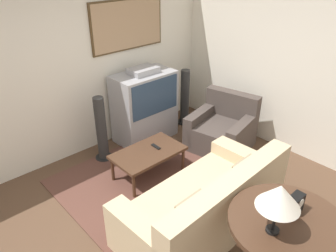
{
  "coord_description": "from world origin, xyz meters",
  "views": [
    {
      "loc": [
        -1.76,
        -2.03,
        2.82
      ],
      "look_at": [
        0.8,
        0.77,
        0.75
      ],
      "focal_mm": 35.0,
      "sensor_mm": 36.0,
      "label": 1
    }
  ],
  "objects_px": {
    "armchair": "(222,131)",
    "table_lamp": "(279,197)",
    "tv": "(145,106)",
    "console_table": "(288,228)",
    "speaker_tower_left": "(101,131)",
    "couch": "(206,206)",
    "mantel_clock": "(295,204)",
    "coffee_table": "(148,154)",
    "speaker_tower_right": "(185,99)"
  },
  "relations": [
    {
      "from": "coffee_table",
      "to": "mantel_clock",
      "type": "relative_size",
      "value": 5.56
    },
    {
      "from": "armchair",
      "to": "speaker_tower_left",
      "type": "height_order",
      "value": "speaker_tower_left"
    },
    {
      "from": "armchair",
      "to": "couch",
      "type": "bearing_deg",
      "value": -68.67
    },
    {
      "from": "mantel_clock",
      "to": "speaker_tower_right",
      "type": "relative_size",
      "value": 0.17
    },
    {
      "from": "coffee_table",
      "to": "speaker_tower_right",
      "type": "bearing_deg",
      "value": 28.01
    },
    {
      "from": "mantel_clock",
      "to": "speaker_tower_left",
      "type": "xyz_separation_m",
      "value": [
        -0.17,
        2.87,
        -0.41
      ]
    },
    {
      "from": "tv",
      "to": "coffee_table",
      "type": "relative_size",
      "value": 1.26
    },
    {
      "from": "armchair",
      "to": "table_lamp",
      "type": "relative_size",
      "value": 2.22
    },
    {
      "from": "speaker_tower_left",
      "to": "couch",
      "type": "bearing_deg",
      "value": -87.47
    },
    {
      "from": "mantel_clock",
      "to": "speaker_tower_left",
      "type": "relative_size",
      "value": 0.17
    },
    {
      "from": "speaker_tower_left",
      "to": "mantel_clock",
      "type": "bearing_deg",
      "value": -86.52
    },
    {
      "from": "coffee_table",
      "to": "mantel_clock",
      "type": "distance_m",
      "value": 2.15
    },
    {
      "from": "coffee_table",
      "to": "console_table",
      "type": "xyz_separation_m",
      "value": [
        -0.19,
        -2.12,
        0.37
      ]
    },
    {
      "from": "mantel_clock",
      "to": "couch",
      "type": "bearing_deg",
      "value": 95.53
    },
    {
      "from": "table_lamp",
      "to": "mantel_clock",
      "type": "xyz_separation_m",
      "value": [
        0.34,
        -0.0,
        -0.27
      ]
    },
    {
      "from": "table_lamp",
      "to": "tv",
      "type": "bearing_deg",
      "value": 70.77
    },
    {
      "from": "speaker_tower_right",
      "to": "coffee_table",
      "type": "bearing_deg",
      "value": -151.99
    },
    {
      "from": "couch",
      "to": "mantel_clock",
      "type": "xyz_separation_m",
      "value": [
        0.09,
        -0.91,
        0.58
      ]
    },
    {
      "from": "coffee_table",
      "to": "console_table",
      "type": "distance_m",
      "value": 2.16
    },
    {
      "from": "mantel_clock",
      "to": "tv",
      "type": "bearing_deg",
      "value": 76.86
    },
    {
      "from": "table_lamp",
      "to": "speaker_tower_right",
      "type": "bearing_deg",
      "value": 56.77
    },
    {
      "from": "tv",
      "to": "console_table",
      "type": "height_order",
      "value": "tv"
    },
    {
      "from": "coffee_table",
      "to": "mantel_clock",
      "type": "bearing_deg",
      "value": -91.41
    },
    {
      "from": "couch",
      "to": "mantel_clock",
      "type": "bearing_deg",
      "value": 93.42
    },
    {
      "from": "speaker_tower_left",
      "to": "speaker_tower_right",
      "type": "distance_m",
      "value": 1.72
    },
    {
      "from": "table_lamp",
      "to": "coffee_table",
      "type": "bearing_deg",
      "value": 79.4
    },
    {
      "from": "tv",
      "to": "table_lamp",
      "type": "xyz_separation_m",
      "value": [
        -1.02,
        -2.93,
        0.57
      ]
    },
    {
      "from": "mantel_clock",
      "to": "speaker_tower_left",
      "type": "distance_m",
      "value": 2.91
    },
    {
      "from": "tv",
      "to": "coffee_table",
      "type": "height_order",
      "value": "tv"
    },
    {
      "from": "couch",
      "to": "speaker_tower_right",
      "type": "distance_m",
      "value": 2.56
    },
    {
      "from": "tv",
      "to": "console_table",
      "type": "bearing_deg",
      "value": -105.53
    },
    {
      "from": "armchair",
      "to": "coffee_table",
      "type": "xyz_separation_m",
      "value": [
        -1.36,
        0.18,
        0.08
      ]
    },
    {
      "from": "couch",
      "to": "console_table",
      "type": "bearing_deg",
      "value": 84.67
    },
    {
      "from": "coffee_table",
      "to": "speaker_tower_left",
      "type": "distance_m",
      "value": 0.83
    },
    {
      "from": "tv",
      "to": "speaker_tower_left",
      "type": "relative_size",
      "value": 1.22
    },
    {
      "from": "armchair",
      "to": "table_lamp",
      "type": "height_order",
      "value": "table_lamp"
    },
    {
      "from": "speaker_tower_right",
      "to": "couch",
      "type": "bearing_deg",
      "value": -129.72
    },
    {
      "from": "console_table",
      "to": "coffee_table",
      "type": "bearing_deg",
      "value": 84.81
    },
    {
      "from": "couch",
      "to": "speaker_tower_right",
      "type": "height_order",
      "value": "speaker_tower_right"
    },
    {
      "from": "couch",
      "to": "speaker_tower_left",
      "type": "height_order",
      "value": "speaker_tower_left"
    },
    {
      "from": "tv",
      "to": "speaker_tower_left",
      "type": "height_order",
      "value": "tv"
    },
    {
      "from": "armchair",
      "to": "coffee_table",
      "type": "height_order",
      "value": "armchair"
    },
    {
      "from": "couch",
      "to": "speaker_tower_right",
      "type": "relative_size",
      "value": 1.98
    },
    {
      "from": "speaker_tower_right",
      "to": "mantel_clock",
      "type": "bearing_deg",
      "value": -118.25
    },
    {
      "from": "couch",
      "to": "armchair",
      "type": "height_order",
      "value": "couch"
    },
    {
      "from": "armchair",
      "to": "mantel_clock",
      "type": "xyz_separation_m",
      "value": [
        -1.41,
        -1.9,
        0.6
      ]
    },
    {
      "from": "console_table",
      "to": "speaker_tower_left",
      "type": "bearing_deg",
      "value": 90.66
    },
    {
      "from": "console_table",
      "to": "mantel_clock",
      "type": "bearing_deg",
      "value": 16.17
    },
    {
      "from": "console_table",
      "to": "speaker_tower_right",
      "type": "height_order",
      "value": "speaker_tower_right"
    },
    {
      "from": "couch",
      "to": "console_table",
      "type": "xyz_separation_m",
      "value": [
        -0.05,
        -0.95,
        0.42
      ]
    }
  ]
}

